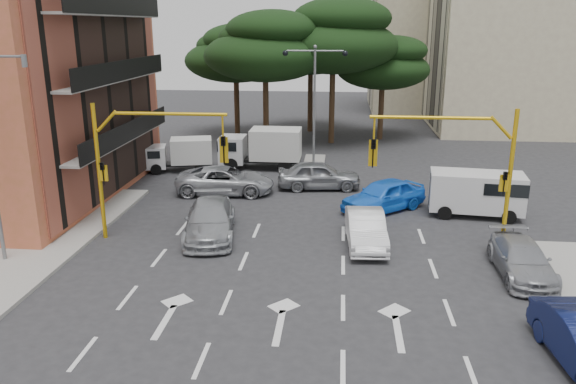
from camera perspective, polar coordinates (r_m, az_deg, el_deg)
name	(u,v)px	position (r m, az deg, el deg)	size (l,w,h in m)	color
ground	(293,263)	(22.59, 0.51, -7.23)	(120.00, 120.00, 0.00)	#28282B
median_strip	(314,165)	(37.73, 2.61, 2.72)	(1.40, 6.00, 0.15)	gray
apartment_beige_near	(555,22)	(55.64, 25.50, 15.32)	(20.20, 12.15, 18.70)	tan
apartment_beige_far	(447,32)	(65.55, 15.86, 15.35)	(16.20, 12.15, 16.70)	tan
pine_left_near	(266,46)	(42.95, -2.26, 14.58)	(9.15, 9.15, 10.23)	#382616
pine_center	(334,36)	(44.55, 4.71, 15.51)	(9.98, 9.98, 11.16)	#382616
pine_left_far	(236,53)	(47.40, -5.30, 13.88)	(8.32, 8.32, 9.30)	#382616
pine_right	(384,63)	(46.75, 9.72, 12.83)	(7.49, 7.49, 8.37)	#382616
pine_back	(311,43)	(49.64, 2.40, 14.86)	(9.15, 9.15, 10.23)	#382616
signal_mast_right	(466,161)	(23.72, 17.60, 3.05)	(5.79, 0.37, 6.00)	gold
signal_mast_left	(138,154)	(24.71, -15.01, 3.79)	(5.79, 0.37, 6.00)	gold
street_lamp_center	(315,85)	(36.81, 2.72, 10.84)	(4.16, 0.36, 7.77)	slate
car_white_hatch	(366,229)	(24.36, 7.90, -3.72)	(1.55, 4.44, 1.46)	silver
car_blue_compact	(384,195)	(28.93, 9.69, -0.35)	(1.90, 4.73, 1.61)	blue
car_silver_wagon	(210,220)	(25.36, -7.93, -2.80)	(2.15, 5.28, 1.53)	#9EA2A6
car_silver_cross_a	(225,180)	(31.68, -6.40, 1.19)	(2.51, 5.44, 1.51)	#A9ACB1
car_silver_cross_b	(319,175)	(32.44, 3.17, 1.74)	(1.92, 4.76, 1.62)	gray
car_silver_parked	(522,259)	(23.06, 22.66, -6.33)	(1.81, 4.46, 1.29)	#989AA0
van_white	(476,194)	(29.22, 18.55, -0.19)	(2.01, 4.45, 2.23)	silver
box_truck_a	(180,155)	(36.99, -10.96, 3.72)	(1.81, 4.32, 2.12)	white
box_truck_b	(261,149)	(36.98, -2.74, 4.43)	(2.27, 5.39, 2.65)	silver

